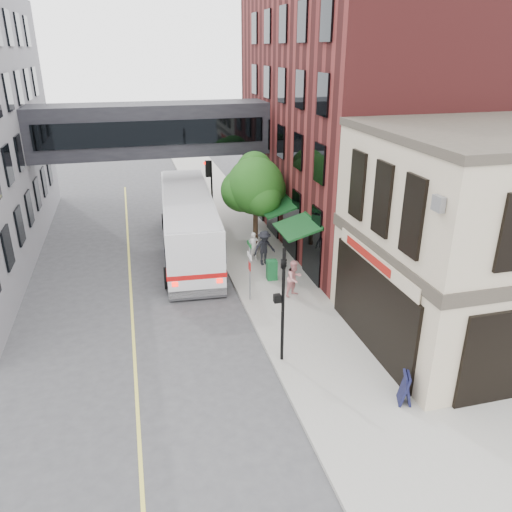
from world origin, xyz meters
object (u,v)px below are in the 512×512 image
pedestrian_b (294,278)px  pedestrian_c (264,248)px  bus (188,221)px  newspaper_box (272,270)px  pedestrian_a (254,247)px  sandwich_board (405,388)px

pedestrian_b → pedestrian_c: size_ratio=0.92×
pedestrian_b → bus: bearing=93.7°
pedestrian_c → bus: bearing=127.1°
bus → newspaper_box: (3.51, -5.07, -1.23)m
bus → newspaper_box: 6.29m
pedestrian_a → sandwich_board: 13.01m
bus → pedestrian_c: 4.88m
bus → pedestrian_b: size_ratio=7.16×
pedestrian_a → pedestrian_b: 4.68m
pedestrian_c → sandwich_board: pedestrian_c is taller
pedestrian_b → newspaper_box: pedestrian_b is taller
pedestrian_b → pedestrian_c: 3.92m
newspaper_box → sandwich_board: size_ratio=0.93×
sandwich_board → pedestrian_b: bearing=119.5°
pedestrian_b → pedestrian_c: (-0.39, 3.90, 0.08)m
pedestrian_c → newspaper_box: 1.96m
pedestrian_b → newspaper_box: bearing=78.6°
pedestrian_b → sandwich_board: 8.34m
bus → sandwich_board: size_ratio=11.56×
pedestrian_a → newspaper_box: size_ratio=1.58×
newspaper_box → sandwich_board: sandwich_board is taller
bus → pedestrian_b: bus is taller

